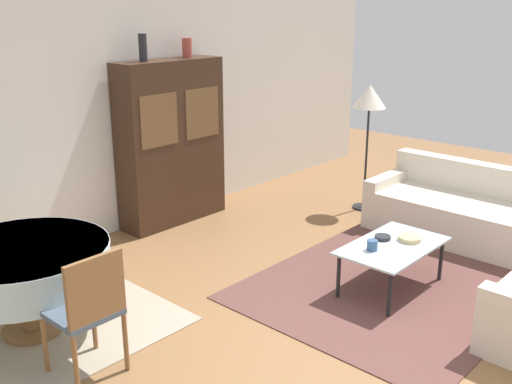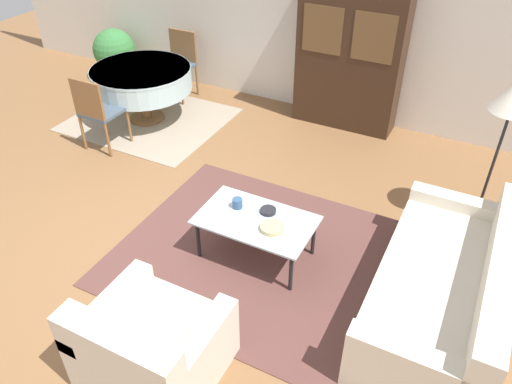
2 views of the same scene
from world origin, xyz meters
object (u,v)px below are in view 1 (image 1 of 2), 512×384
object	(u,v)px
floor_lamp	(369,102)
cup	(372,245)
vase_short	(187,48)
dining_chair_near	(88,307)
bowl	(410,238)
dining_table	(24,264)
vase_tall	(143,48)
coffee_table	(393,249)
bowl_small	(383,237)
couch	(464,213)
display_cabinet	(171,143)

from	to	relation	value
floor_lamp	cup	distance (m)	2.59
cup	vase_short	distance (m)	3.25
dining_chair_near	cup	xyz separation A→B (m)	(2.39, -0.79, -0.06)
cup	bowl	distance (m)	0.45
cup	dining_chair_near	bearing A→B (deg)	161.59
dining_table	vase_tall	size ratio (longest dim) A/B	4.48
coffee_table	bowl_small	xyz separation A→B (m)	(0.05, 0.14, 0.06)
couch	vase_short	bearing A→B (deg)	28.44
dining_chair_near	vase_tall	size ratio (longest dim) A/B	3.19
display_cabinet	floor_lamp	size ratio (longest dim) A/B	1.22
dining_table	vase_tall	distance (m)	2.84
display_cabinet	vase_short	world-z (taller)	vase_short
couch	bowl	size ratio (longest dim) A/B	9.56
floor_lamp	bowl_small	size ratio (longest dim) A/B	10.73
display_cabinet	floor_lamp	bearing A→B (deg)	-37.31
cup	bowl	world-z (taller)	cup
display_cabinet	floor_lamp	distance (m)	2.46
display_cabinet	coffee_table	bearing A→B (deg)	-87.09
vase_short	vase_tall	bearing A→B (deg)	180.00
dining_chair_near	vase_tall	xyz separation A→B (m)	(2.14, 2.03, 1.52)
coffee_table	vase_short	xyz separation A→B (m)	(0.15, 2.90, 1.64)
couch	coffee_table	world-z (taller)	couch
couch	cup	world-z (taller)	couch
cup	vase_short	xyz separation A→B (m)	(0.38, 2.83, 1.55)
coffee_table	vase_short	distance (m)	3.34
display_cabinet	vase_tall	world-z (taller)	vase_tall
coffee_table	floor_lamp	distance (m)	2.48
vase_short	couch	bearing A→B (deg)	-61.56
dining_table	vase_tall	xyz separation A→B (m)	(2.14, 1.15, 1.48)
bowl_small	floor_lamp	bearing A→B (deg)	36.67
coffee_table	display_cabinet	bearing A→B (deg)	92.91
bowl_small	vase_tall	world-z (taller)	vase_tall
bowl	dining_chair_near	bearing A→B (deg)	161.61
bowl	cup	bearing A→B (deg)	161.73
display_cabinet	dining_chair_near	bearing A→B (deg)	-140.59
dining_chair_near	vase_tall	world-z (taller)	vase_tall
display_cabinet	bowl_small	size ratio (longest dim) A/B	13.04
couch	dining_chair_near	world-z (taller)	dining_chair_near
couch	bowl_small	xyz separation A→B (m)	(-1.63, 0.08, 0.17)
display_cabinet	dining_chair_near	distance (m)	3.23
floor_lamp	bowl	distance (m)	2.37
dining_table	bowl_small	bearing A→B (deg)	-31.12
display_cabinet	vase_tall	bearing A→B (deg)	179.84
coffee_table	dining_table	bearing A→B (deg)	146.19
dining_chair_near	bowl_small	xyz separation A→B (m)	(2.67, -0.73, -0.09)
bowl	vase_tall	xyz separation A→B (m)	(-0.68, 2.97, 1.61)
couch	vase_tall	world-z (taller)	vase_tall
dining_table	vase_short	size ratio (longest dim) A/B	5.95
dining_chair_near	cup	world-z (taller)	dining_chair_near
display_cabinet	bowl	bearing A→B (deg)	-83.47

